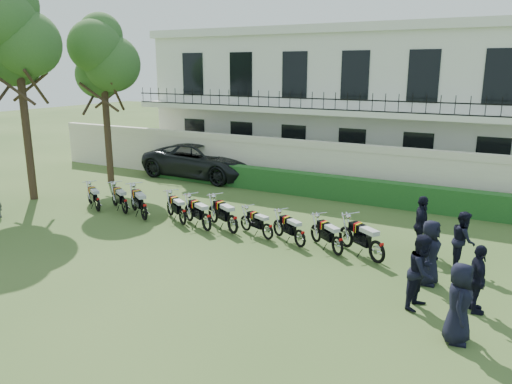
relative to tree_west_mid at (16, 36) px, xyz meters
The scene contains 23 objects.
ground 11.62m from the tree_west_mid, ahead, with size 100.00×100.00×0.00m, color #314C1E.
perimeter_wall 12.99m from the tree_west_mid, 36.52° to the left, with size 30.00×0.35×2.30m.
hedge 13.64m from the tree_west_mid, 30.67° to the left, with size 18.00×0.60×1.00m, color #1B4C1C.
building 16.32m from the tree_west_mid, 53.88° to the left, with size 20.40×9.60×7.40m.
tree_west_mid is the anchor object (origin of this frame).
tree_west_near 4.11m from the tree_west_mid, 82.87° to the left, with size 3.40×3.20×7.90m.
motorcycle_0 7.31m from the tree_west_mid, ahead, with size 1.62×0.99×0.99m.
motorcycle_1 7.96m from the tree_west_mid, ahead, with size 1.71×1.03×1.04m.
motorcycle_2 8.74m from the tree_west_mid, ahead, with size 1.81×1.25×1.15m.
motorcycle_3 9.94m from the tree_west_mid, ahead, with size 1.66×1.09×1.03m.
motorcycle_4 10.85m from the tree_west_mid, ahead, with size 1.80×1.03×1.08m.
motorcycle_5 11.60m from the tree_west_mid, ahead, with size 1.85×1.09×1.12m.
motorcycle_6 12.77m from the tree_west_mid, ahead, with size 1.62×0.78×0.93m.
motorcycle_7 13.82m from the tree_west_mid, ahead, with size 1.59×0.98×0.98m.
motorcycle_8 14.95m from the tree_west_mid, ahead, with size 1.53×1.20×1.01m.
motorcycle_9 16.02m from the tree_west_mid, ahead, with size 1.81×1.27×1.15m.
suv 9.91m from the tree_west_mid, 61.44° to the left, with size 2.88×6.25×1.74m, color black.
officer_0 18.64m from the tree_west_mid, 10.98° to the right, with size 0.84×0.55×1.71m, color black.
officer_1 17.55m from the tree_west_mid, ahead, with size 0.87×0.68×1.79m, color black.
officer_2 18.62m from the tree_west_mid, ahead, with size 0.95×0.40×1.63m, color black.
officer_3 17.35m from the tree_west_mid, ahead, with size 0.84×0.55×1.72m, color black.
officer_4 17.94m from the tree_west_mid, ahead, with size 0.79×0.62×1.63m, color black.
officer_5 16.78m from the tree_west_mid, ahead, with size 1.05×0.44×1.80m, color black.
Camera 1 is at (8.79, -12.42, 5.49)m, focal length 35.00 mm.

